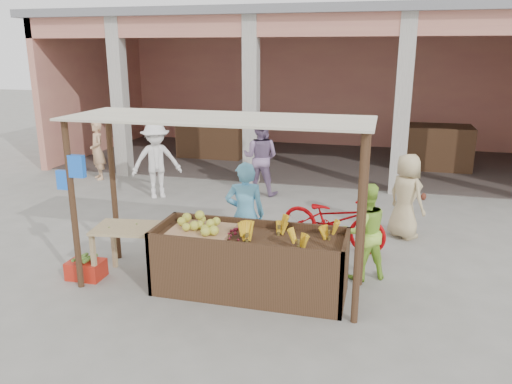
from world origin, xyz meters
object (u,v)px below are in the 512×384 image
(red_crate, at_px, (86,269))
(side_table, at_px, (130,236))
(motorcycle, at_px, (333,219))
(vendor_blue, at_px, (245,212))
(fruit_stall, at_px, (250,265))
(vendor_green, at_px, (364,229))

(red_crate, bearing_deg, side_table, 13.13)
(red_crate, height_order, motorcycle, motorcycle)
(side_table, xyz_separation_m, red_crate, (-0.65, -0.17, -0.52))
(vendor_blue, bearing_deg, fruit_stall, 94.48)
(vendor_green, height_order, motorcycle, vendor_green)
(vendor_green, bearing_deg, vendor_blue, -28.09)
(fruit_stall, relative_size, vendor_blue, 1.49)
(red_crate, height_order, vendor_green, vendor_green)
(vendor_blue, height_order, motorcycle, vendor_blue)
(fruit_stall, height_order, red_crate, fruit_stall)
(side_table, distance_m, vendor_blue, 1.72)
(red_crate, bearing_deg, vendor_blue, 24.06)
(vendor_blue, relative_size, vendor_green, 1.16)
(vendor_green, bearing_deg, motorcycle, -91.97)
(red_crate, distance_m, vendor_blue, 2.48)
(red_crate, bearing_deg, motorcycle, 31.01)
(vendor_blue, bearing_deg, red_crate, 10.08)
(vendor_blue, height_order, vendor_green, vendor_blue)
(vendor_blue, xyz_separation_m, motorcycle, (1.22, 1.11, -0.37))
(fruit_stall, relative_size, side_table, 2.45)
(fruit_stall, distance_m, motorcycle, 2.15)
(vendor_green, bearing_deg, red_crate, -13.82)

